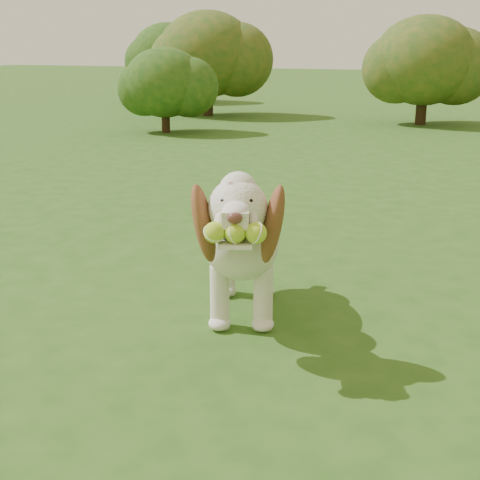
% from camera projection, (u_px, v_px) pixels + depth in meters
% --- Properties ---
extents(ground, '(80.00, 80.00, 0.00)m').
position_uv_depth(ground, '(251.00, 347.00, 3.03)').
color(ground, '#284F16').
rests_on(ground, ground).
extents(dog, '(0.76, 1.20, 0.82)m').
position_uv_depth(dog, '(243.00, 235.00, 3.25)').
color(dog, silver).
rests_on(dog, ground).
extents(shrub_a, '(1.28, 1.28, 1.33)m').
position_uv_depth(shrub_a, '(165.00, 83.00, 10.55)').
color(shrub_a, '#382314').
rests_on(shrub_a, ground).
extents(shrub_b, '(1.81, 1.81, 1.87)m').
position_uv_depth(shrub_b, '(425.00, 61.00, 11.56)').
color(shrub_b, '#382314').
rests_on(shrub_b, ground).
extents(shrub_g, '(1.86, 1.86, 1.93)m').
position_uv_depth(shrub_g, '(168.00, 55.00, 16.55)').
color(shrub_g, '#382314').
rests_on(shrub_g, ground).
extents(shrub_e, '(1.96, 1.96, 2.03)m').
position_uv_depth(shrub_e, '(207.00, 54.00, 13.12)').
color(shrub_e, '#382314').
rests_on(shrub_e, ground).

